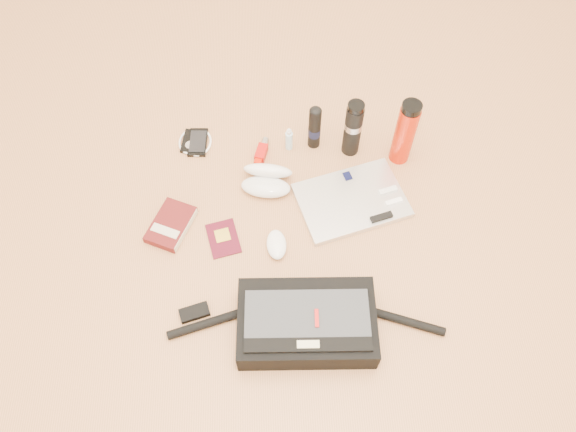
% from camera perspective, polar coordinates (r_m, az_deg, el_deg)
% --- Properties ---
extents(ground, '(4.00, 4.00, 0.00)m').
position_cam_1_polar(ground, '(1.81, 0.67, -4.30)').
color(ground, '#B57A4B').
rests_on(ground, ground).
extents(messenger_bag, '(0.83, 0.26, 0.11)m').
position_cam_1_polar(messenger_bag, '(1.66, 1.83, -10.82)').
color(messenger_bag, black).
rests_on(messenger_bag, ground).
extents(laptop, '(0.41, 0.33, 0.03)m').
position_cam_1_polar(laptop, '(1.91, 6.51, 1.56)').
color(laptop, silver).
rests_on(laptop, ground).
extents(book, '(0.17, 0.20, 0.03)m').
position_cam_1_polar(book, '(1.89, -11.78, -0.90)').
color(book, '#4B0F10').
rests_on(book, ground).
extents(passport, '(0.12, 0.15, 0.01)m').
position_cam_1_polar(passport, '(1.85, -6.59, -2.26)').
color(passport, '#430917').
rests_on(passport, ground).
extents(mouse, '(0.07, 0.11, 0.04)m').
position_cam_1_polar(mouse, '(1.81, -1.18, -2.91)').
color(mouse, white).
rests_on(mouse, ground).
extents(sunglasses_case, '(0.19, 0.17, 0.10)m').
position_cam_1_polar(sunglasses_case, '(1.92, -2.17, 3.77)').
color(sunglasses_case, silver).
rests_on(sunglasses_case, ground).
extents(ipod, '(0.11, 0.12, 0.01)m').
position_cam_1_polar(ipod, '(2.09, -9.77, 7.48)').
color(ipod, black).
rests_on(ipod, ground).
extents(phone, '(0.11, 0.13, 0.01)m').
position_cam_1_polar(phone, '(2.08, -9.14, 7.41)').
color(phone, black).
rests_on(phone, ground).
extents(inhaler, '(0.06, 0.12, 0.03)m').
position_cam_1_polar(inhaler, '(2.02, -2.69, 6.53)').
color(inhaler, '#AD0F0B').
rests_on(inhaler, ground).
extents(spray_bottle, '(0.03, 0.03, 0.10)m').
position_cam_1_polar(spray_bottle, '(2.02, 0.10, 7.75)').
color(spray_bottle, '#AFDDF6').
rests_on(spray_bottle, ground).
extents(aerosol_can, '(0.06, 0.06, 0.19)m').
position_cam_1_polar(aerosol_can, '(1.99, 2.72, 9.00)').
color(aerosol_can, black).
rests_on(aerosol_can, ground).
extents(thermos_black, '(0.06, 0.06, 0.24)m').
position_cam_1_polar(thermos_black, '(1.96, 6.61, 8.85)').
color(thermos_black, black).
rests_on(thermos_black, ground).
extents(thermos_red, '(0.09, 0.09, 0.27)m').
position_cam_1_polar(thermos_red, '(1.96, 11.79, 8.29)').
color(thermos_red, red).
rests_on(thermos_red, ground).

